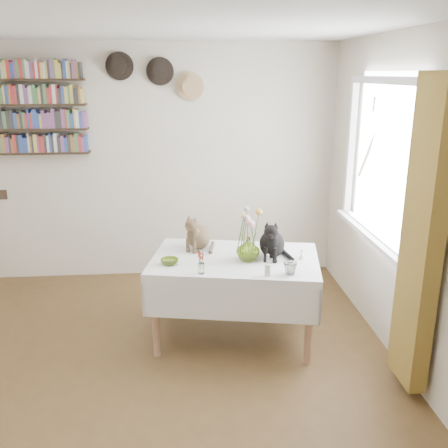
{
  "coord_description": "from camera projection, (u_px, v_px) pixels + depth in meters",
  "views": [
    {
      "loc": [
        0.35,
        -3.09,
        2.19
      ],
      "look_at": [
        0.66,
        0.64,
        1.05
      ],
      "focal_mm": 40.0,
      "sensor_mm": 36.0,
      "label": 1
    }
  ],
  "objects": [
    {
      "name": "flower_bouquet",
      "position": [
        248.0,
        219.0,
        3.96
      ],
      "size": [
        0.17,
        0.12,
        0.39
      ],
      "color": "#4C7233",
      "rests_on": "flower_vase"
    },
    {
      "name": "window",
      "position": [
        381.0,
        174.0,
        4.07
      ],
      "size": [
        0.12,
        1.52,
        1.32
      ],
      "color": "white",
      "rests_on": "room"
    },
    {
      "name": "black_cat",
      "position": [
        272.0,
        237.0,
        4.09
      ],
      "size": [
        0.29,
        0.34,
        0.34
      ],
      "primitive_type": null,
      "rotation": [
        0.0,
        0.0,
        -0.26
      ],
      "color": "black",
      "rests_on": "dining_table"
    },
    {
      "name": "bookshelf_unit",
      "position": [
        35.0,
        109.0,
        4.98
      ],
      "size": [
        1.0,
        0.16,
        0.91
      ],
      "color": "#2F2214",
      "rests_on": "room"
    },
    {
      "name": "flower_vase",
      "position": [
        248.0,
        249.0,
        4.02
      ],
      "size": [
        0.24,
        0.24,
        0.2
      ],
      "primitive_type": "imported",
      "rotation": [
        0.0,
        0.0,
        -0.29
      ],
      "color": "#9FBF3A",
      "rests_on": "dining_table"
    },
    {
      "name": "green_bowl",
      "position": [
        170.0,
        262.0,
        3.96
      ],
      "size": [
        0.18,
        0.18,
        0.04
      ],
      "primitive_type": "imported",
      "rotation": [
        0.0,
        0.0,
        -0.3
      ],
      "color": "#9FBF3A",
      "rests_on": "dining_table"
    },
    {
      "name": "wall_hats",
      "position": [
        157.0,
        75.0,
        5.01
      ],
      "size": [
        0.98,
        0.09,
        0.48
      ],
      "color": "black",
      "rests_on": "room"
    },
    {
      "name": "curtain",
      "position": [
        422.0,
        238.0,
        3.26
      ],
      "size": [
        0.12,
        0.38,
        2.1
      ],
      "primitive_type": "cube",
      "color": "brown",
      "rests_on": "room"
    },
    {
      "name": "drinking_glass",
      "position": [
        290.0,
        268.0,
        3.75
      ],
      "size": [
        0.11,
        0.11,
        0.1
      ],
      "primitive_type": "imported",
      "rotation": [
        0.0,
        0.0,
        -0.11
      ],
      "color": "white",
      "rests_on": "dining_table"
    },
    {
      "name": "candlestick",
      "position": [
        267.0,
        269.0,
        3.72
      ],
      "size": [
        0.05,
        0.05,
        0.17
      ],
      "color": "white",
      "rests_on": "dining_table"
    },
    {
      "name": "room",
      "position": [
        129.0,
        226.0,
        3.19
      ],
      "size": [
        4.08,
        4.58,
        2.58
      ],
      "color": "brown",
      "rests_on": "ground"
    },
    {
      "name": "dining_table",
      "position": [
        235.0,
        278.0,
        4.16
      ],
      "size": [
        1.5,
        1.11,
        0.73
      ],
      "color": "white",
      "rests_on": "room"
    },
    {
      "name": "tabby_cat",
      "position": [
        199.0,
        230.0,
        4.28
      ],
      "size": [
        0.33,
        0.34,
        0.32
      ],
      "primitive_type": null,
      "rotation": [
        0.0,
        0.0,
        -0.59
      ],
      "color": "brown",
      "rests_on": "dining_table"
    },
    {
      "name": "berry_jar",
      "position": [
        201.0,
        262.0,
        3.76
      ],
      "size": [
        0.05,
        0.05,
        0.2
      ],
      "color": "white",
      "rests_on": "dining_table"
    },
    {
      "name": "porcelain_figurine",
      "position": [
        302.0,
        255.0,
        4.05
      ],
      "size": [
        0.05,
        0.05,
        0.09
      ],
      "color": "white",
      "rests_on": "dining_table"
    }
  ]
}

